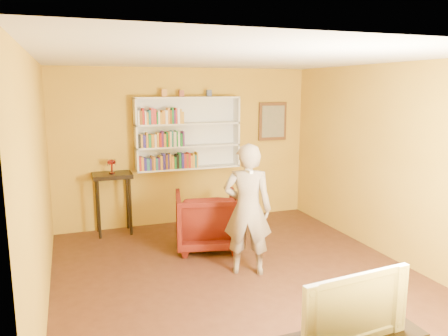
# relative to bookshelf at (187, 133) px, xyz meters

# --- Properties ---
(room_shell) EXTENTS (5.30, 5.80, 2.88)m
(room_shell) POSITION_rel_bookshelf_xyz_m (0.00, -2.41, -0.58)
(room_shell) COLOR #3F2114
(room_shell) RESTS_ON ground
(bookshelf) EXTENTS (1.80, 0.29, 1.23)m
(bookshelf) POSITION_rel_bookshelf_xyz_m (0.00, 0.00, 0.00)
(bookshelf) COLOR white
(bookshelf) RESTS_ON room_shell
(books_row_lower) EXTENTS (1.00, 0.19, 0.27)m
(books_row_lower) POSITION_rel_bookshelf_xyz_m (-0.34, -0.11, -0.46)
(books_row_lower) COLOR #B3231B
(books_row_lower) RESTS_ON bookshelf
(books_row_middle) EXTENTS (0.77, 0.19, 0.27)m
(books_row_middle) POSITION_rel_bookshelf_xyz_m (-0.47, -0.11, -0.08)
(books_row_middle) COLOR black
(books_row_middle) RESTS_ON bookshelf
(books_row_upper) EXTENTS (0.76, 0.18, 0.27)m
(books_row_upper) POSITION_rel_bookshelf_xyz_m (-0.48, -0.11, 0.30)
(books_row_upper) COLOR white
(books_row_upper) RESTS_ON bookshelf
(ornament_left) EXTENTS (0.09, 0.09, 0.12)m
(ornament_left) POSITION_rel_bookshelf_xyz_m (-0.40, -0.06, 0.68)
(ornament_left) COLOR #C07D36
(ornament_left) RESTS_ON bookshelf
(ornament_centre) EXTENTS (0.08, 0.08, 0.11)m
(ornament_centre) POSITION_rel_bookshelf_xyz_m (-0.10, -0.06, 0.67)
(ornament_centre) COLOR brown
(ornament_centre) RESTS_ON bookshelf
(ornament_right) EXTENTS (0.08, 0.08, 0.11)m
(ornament_right) POSITION_rel_bookshelf_xyz_m (0.38, -0.06, 0.68)
(ornament_right) COLOR #414A6D
(ornament_right) RESTS_ON bookshelf
(framed_painting) EXTENTS (0.55, 0.05, 0.70)m
(framed_painting) POSITION_rel_bookshelf_xyz_m (1.65, 0.05, 0.16)
(framed_painting) COLOR #502E16
(framed_painting) RESTS_ON room_shell
(console_table) EXTENTS (0.61, 0.47, 1.01)m
(console_table) POSITION_rel_bookshelf_xyz_m (-1.30, -0.16, -0.76)
(console_table) COLOR black
(console_table) RESTS_ON ground
(ruby_lustre) EXTENTS (0.14, 0.14, 0.23)m
(ruby_lustre) POSITION_rel_bookshelf_xyz_m (-1.30, -0.16, -0.42)
(ruby_lustre) COLOR maroon
(ruby_lustre) RESTS_ON console_table
(armchair) EXTENTS (1.09, 1.11, 0.85)m
(armchair) POSITION_rel_bookshelf_xyz_m (-0.06, -1.29, -1.17)
(armchair) COLOR #410704
(armchair) RESTS_ON ground
(person) EXTENTS (0.73, 0.62, 1.69)m
(person) POSITION_rel_bookshelf_xyz_m (0.15, -2.33, -0.75)
(person) COLOR #80705D
(person) RESTS_ON ground
(game_remote) EXTENTS (0.04, 0.15, 0.04)m
(game_remote) POSITION_rel_bookshelf_xyz_m (0.04, -2.62, -0.20)
(game_remote) COLOR white
(game_remote) RESTS_ON person
(television) EXTENTS (0.97, 0.21, 0.56)m
(television) POSITION_rel_bookshelf_xyz_m (0.01, -4.66, -0.86)
(television) COLOR black
(television) RESTS_ON tv_cabinet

